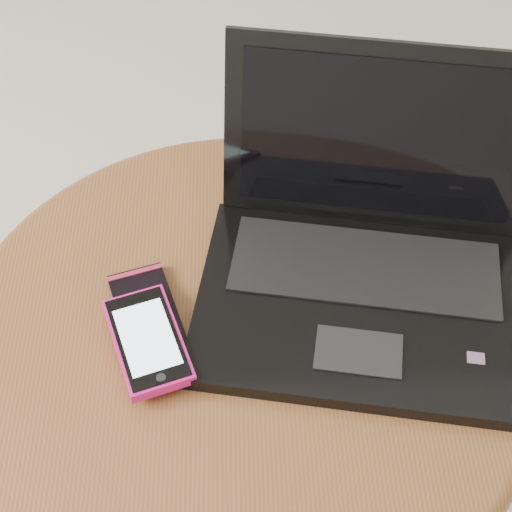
{
  "coord_description": "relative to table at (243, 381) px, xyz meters",
  "views": [
    {
      "loc": [
        -0.03,
        -0.49,
        1.09
      ],
      "look_at": [
        -0.02,
        -0.0,
        0.52
      ],
      "focal_mm": 55.52,
      "sensor_mm": 36.0,
      "label": 1
    }
  ],
  "objects": [
    {
      "name": "table",
      "position": [
        0.0,
        0.0,
        0.0
      ],
      "size": [
        0.58,
        0.58,
        0.46
      ],
      "color": "#532E1A",
      "rests_on": "ground"
    },
    {
      "name": "laptop",
      "position": [
        0.13,
        0.05,
        0.14
      ],
      "size": [
        0.36,
        0.33,
        0.21
      ],
      "color": "black",
      "rests_on": "table"
    },
    {
      "name": "phone_black",
      "position": [
        -0.09,
        0.02,
        0.1
      ],
      "size": [
        0.09,
        0.12,
        0.01
      ],
      "color": "black",
      "rests_on": "table"
    },
    {
      "name": "phone_pink",
      "position": [
        -0.09,
        -0.02,
        0.11
      ],
      "size": [
        0.09,
        0.13,
        0.01
      ],
      "color": "#DD1777",
      "rests_on": "phone_black"
    }
  ]
}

